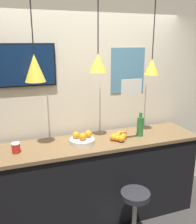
# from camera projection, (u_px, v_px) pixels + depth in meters

# --- Properties ---
(back_wall) EXTENTS (8.00, 0.06, 2.90)m
(back_wall) POSITION_uv_depth(u_px,v_px,m) (87.00, 99.00, 3.19)
(back_wall) COLOR beige
(back_wall) RESTS_ON ground_plane
(service_counter) EXTENTS (2.48, 0.60, 1.04)m
(service_counter) POSITION_uv_depth(u_px,v_px,m) (98.00, 180.00, 3.07)
(service_counter) COLOR black
(service_counter) RESTS_ON ground_plane
(bar_stool) EXTENTS (0.37, 0.37, 0.62)m
(bar_stool) POSITION_uv_depth(u_px,v_px,m) (135.00, 210.00, 2.70)
(bar_stool) COLOR #B7B7BC
(bar_stool) RESTS_ON ground_plane
(fruit_bowl) EXTENTS (0.28, 0.28, 0.14)m
(fruit_bowl) POSITION_uv_depth(u_px,v_px,m) (82.00, 140.00, 2.83)
(fruit_bowl) COLOR beige
(fruit_bowl) RESTS_ON service_counter
(orange_pile) EXTENTS (0.24, 0.23, 0.08)m
(orange_pile) POSITION_uv_depth(u_px,v_px,m) (120.00, 136.00, 2.96)
(orange_pile) COLOR orange
(orange_pile) RESTS_ON service_counter
(juice_bottle) EXTENTS (0.08, 0.08, 0.30)m
(juice_bottle) POSITION_uv_depth(u_px,v_px,m) (140.00, 126.00, 3.05)
(juice_bottle) COLOR #286B33
(juice_bottle) RESTS_ON service_counter
(spread_jar) EXTENTS (0.09, 0.09, 0.11)m
(spread_jar) POSITION_uv_depth(u_px,v_px,m) (16.00, 148.00, 2.60)
(spread_jar) COLOR red
(spread_jar) RESTS_ON service_counter
(pendant_lamp_left) EXTENTS (0.21, 0.21, 1.03)m
(pendant_lamp_left) POSITION_uv_depth(u_px,v_px,m) (35.00, 68.00, 2.48)
(pendant_lamp_left) COLOR black
(pendant_lamp_middle) EXTENTS (0.19, 0.19, 0.96)m
(pendant_lamp_middle) POSITION_uv_depth(u_px,v_px,m) (98.00, 62.00, 2.68)
(pendant_lamp_middle) COLOR black
(pendant_lamp_right) EXTENTS (0.18, 0.18, 1.02)m
(pendant_lamp_right) POSITION_uv_depth(u_px,v_px,m) (152.00, 66.00, 2.92)
(pendant_lamp_right) COLOR black
(mounted_tv) EXTENTS (0.79, 0.04, 0.48)m
(mounted_tv) POSITION_uv_depth(u_px,v_px,m) (20.00, 65.00, 2.76)
(mounted_tv) COLOR black
(hanging_menu_board) EXTENTS (0.24, 0.01, 0.17)m
(hanging_menu_board) POSITION_uv_depth(u_px,v_px,m) (132.00, 87.00, 2.65)
(hanging_menu_board) COLOR silver
(wall_poster) EXTENTS (0.47, 0.01, 0.58)m
(wall_poster) POSITION_uv_depth(u_px,v_px,m) (128.00, 71.00, 3.24)
(wall_poster) COLOR teal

